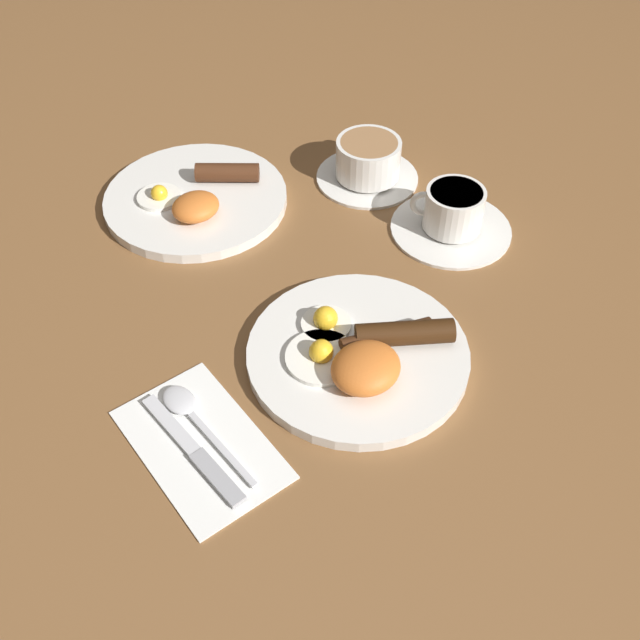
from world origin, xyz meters
name	(u,v)px	position (x,y,z in m)	size (l,w,h in m)	color
ground_plane	(358,359)	(0.00, 0.00, 0.00)	(3.00, 3.00, 0.00)	brown
breakfast_plate_near	(360,353)	(0.00, 0.00, 0.01)	(0.26, 0.26, 0.05)	silver
breakfast_plate_far	(197,198)	(0.04, 0.36, 0.01)	(0.26, 0.26, 0.05)	silver
teacup_near	(452,216)	(0.26, 0.08, 0.03)	(0.17, 0.17, 0.07)	silver
teacup_far	(368,163)	(0.27, 0.24, 0.03)	(0.15, 0.15, 0.06)	silver
napkin	(201,444)	(-0.21, 0.03, 0.00)	(0.12, 0.19, 0.01)	white
knife	(197,454)	(-0.22, 0.02, 0.01)	(0.02, 0.17, 0.01)	silver
spoon	(188,410)	(-0.19, 0.07, 0.01)	(0.03, 0.16, 0.01)	silver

